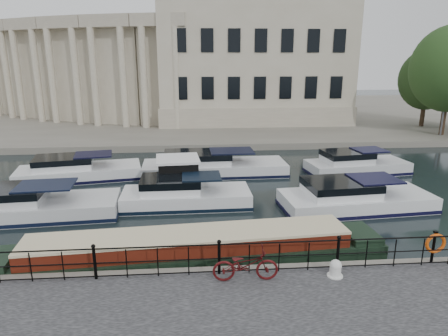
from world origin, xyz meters
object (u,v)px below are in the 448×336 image
(bicycle, at_px, (245,265))
(mooring_bollard, at_px, (335,269))
(life_ring_post, at_px, (435,244))
(harbour_hut, at_px, (178,178))
(narrowboat, at_px, (190,253))

(bicycle, relative_size, mooring_bollard, 3.61)
(mooring_bollard, height_order, life_ring_post, life_ring_post)
(harbour_hut, bearing_deg, narrowboat, -89.74)
(bicycle, xyz_separation_m, harbour_hut, (-2.45, 10.22, -0.15))
(bicycle, xyz_separation_m, life_ring_post, (6.64, 0.56, 0.19))
(harbour_hut, bearing_deg, bicycle, -80.99)
(mooring_bollard, height_order, harbour_hut, harbour_hut)
(bicycle, height_order, narrowboat, bicycle)
(narrowboat, distance_m, harbour_hut, 7.95)
(bicycle, height_order, life_ring_post, life_ring_post)
(narrowboat, relative_size, harbour_hut, 4.44)
(mooring_bollard, height_order, narrowboat, narrowboat)
(narrowboat, bearing_deg, harbour_hut, 90.27)
(life_ring_post, bearing_deg, bicycle, -175.20)
(bicycle, relative_size, life_ring_post, 1.77)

